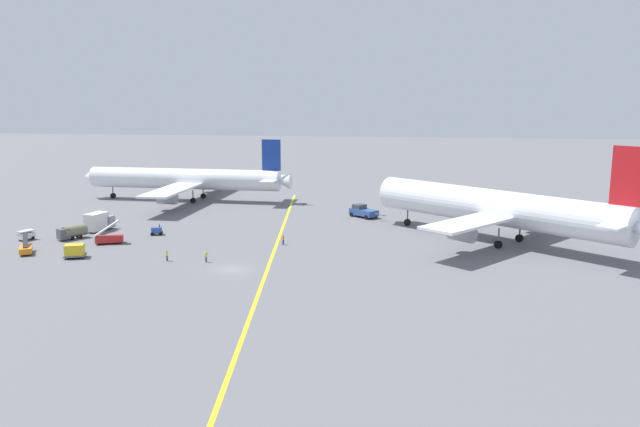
{
  "coord_description": "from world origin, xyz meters",
  "views": [
    {
      "loc": [
        25.14,
        -84.74,
        24.81
      ],
      "look_at": [
        9.28,
        24.26,
        4.0
      ],
      "focal_mm": 35.13,
      "sensor_mm": 36.0,
      "label": 1
    }
  ],
  "objects_px": {
    "ground_crew_ramp_agent_by_cones": "(283,240)",
    "gse_catering_truck_tall": "(99,222)",
    "airliner_at_gate_left": "(187,179)",
    "airliner_being_pushed": "(495,208)",
    "gse_baggage_cart_near_cluster": "(26,235)",
    "ground_crew_wing_walker_right": "(206,256)",
    "ground_crew_marshaller_foreground": "(167,256)",
    "gse_belt_loader_portside": "(26,249)",
    "pushback_tug": "(363,211)",
    "gse_container_dolly_flat": "(75,251)",
    "gse_fuel_bowser_stubby": "(72,232)",
    "gse_gpu_cart_small": "(157,231)",
    "gse_stair_truck_yellow": "(109,238)"
  },
  "relations": [
    {
      "from": "airliner_at_gate_left",
      "to": "ground_crew_wing_walker_right",
      "type": "bearing_deg",
      "value": -67.21
    },
    {
      "from": "ground_crew_ramp_agent_by_cones",
      "to": "ground_crew_wing_walker_right",
      "type": "bearing_deg",
      "value": -126.18
    },
    {
      "from": "ground_crew_marshaller_foreground",
      "to": "airliner_being_pushed",
      "type": "bearing_deg",
      "value": 21.51
    },
    {
      "from": "pushback_tug",
      "to": "gse_catering_truck_tall",
      "type": "bearing_deg",
      "value": -156.63
    },
    {
      "from": "pushback_tug",
      "to": "gse_belt_loader_portside",
      "type": "bearing_deg",
      "value": -142.97
    },
    {
      "from": "gse_baggage_cart_near_cluster",
      "to": "gse_gpu_cart_small",
      "type": "relative_size",
      "value": 1.26
    },
    {
      "from": "gse_gpu_cart_small",
      "to": "ground_crew_wing_walker_right",
      "type": "relative_size",
      "value": 1.47
    },
    {
      "from": "ground_crew_marshaller_foreground",
      "to": "ground_crew_wing_walker_right",
      "type": "distance_m",
      "value": 6.11
    },
    {
      "from": "pushback_tug",
      "to": "ground_crew_wing_walker_right",
      "type": "xyz_separation_m",
      "value": [
        -20.77,
        -39.13,
        -0.34
      ]
    },
    {
      "from": "airliner_at_gate_left",
      "to": "gse_container_dolly_flat",
      "type": "relative_size",
      "value": 13.88
    },
    {
      "from": "gse_gpu_cart_small",
      "to": "ground_crew_ramp_agent_by_cones",
      "type": "xyz_separation_m",
      "value": [
        24.19,
        -4.15,
        0.06
      ]
    },
    {
      "from": "gse_container_dolly_flat",
      "to": "gse_fuel_bowser_stubby",
      "type": "bearing_deg",
      "value": 121.29
    },
    {
      "from": "ground_crew_wing_walker_right",
      "to": "gse_fuel_bowser_stubby",
      "type": "bearing_deg",
      "value": 157.99
    },
    {
      "from": "airliner_being_pushed",
      "to": "gse_baggage_cart_near_cluster",
      "type": "relative_size",
      "value": 14.17
    },
    {
      "from": "gse_belt_loader_portside",
      "to": "gse_gpu_cart_small",
      "type": "xyz_separation_m",
      "value": [
        15.16,
        16.08,
        -0.03
      ]
    },
    {
      "from": "gse_baggage_cart_near_cluster",
      "to": "gse_gpu_cart_small",
      "type": "height_order",
      "value": "gse_gpu_cart_small"
    },
    {
      "from": "ground_crew_ramp_agent_by_cones",
      "to": "gse_catering_truck_tall",
      "type": "bearing_deg",
      "value": 170.75
    },
    {
      "from": "gse_stair_truck_yellow",
      "to": "ground_crew_marshaller_foreground",
      "type": "height_order",
      "value": "gse_stair_truck_yellow"
    },
    {
      "from": "gse_gpu_cart_small",
      "to": "ground_crew_wing_walker_right",
      "type": "bearing_deg",
      "value": -48.53
    },
    {
      "from": "ground_crew_marshaller_foreground",
      "to": "gse_container_dolly_flat",
      "type": "bearing_deg",
      "value": -178.7
    },
    {
      "from": "gse_belt_loader_portside",
      "to": "ground_crew_ramp_agent_by_cones",
      "type": "height_order",
      "value": "gse_belt_loader_portside"
    },
    {
      "from": "airliner_at_gate_left",
      "to": "gse_belt_loader_portside",
      "type": "relative_size",
      "value": 10.73
    },
    {
      "from": "airliner_at_gate_left",
      "to": "gse_catering_truck_tall",
      "type": "height_order",
      "value": "airliner_at_gate_left"
    },
    {
      "from": "gse_fuel_bowser_stubby",
      "to": "airliner_at_gate_left",
      "type": "bearing_deg",
      "value": 82.48
    },
    {
      "from": "gse_baggage_cart_near_cluster",
      "to": "ground_crew_wing_walker_right",
      "type": "distance_m",
      "value": 37.04
    },
    {
      "from": "gse_belt_loader_portside",
      "to": "ground_crew_ramp_agent_by_cones",
      "type": "distance_m",
      "value": 41.12
    },
    {
      "from": "gse_belt_loader_portside",
      "to": "gse_catering_truck_tall",
      "type": "relative_size",
      "value": 0.78
    },
    {
      "from": "ground_crew_ramp_agent_by_cones",
      "to": "airliner_at_gate_left",
      "type": "bearing_deg",
      "value": 127.81
    },
    {
      "from": "gse_baggage_cart_near_cluster",
      "to": "gse_container_dolly_flat",
      "type": "relative_size",
      "value": 0.83
    },
    {
      "from": "gse_catering_truck_tall",
      "to": "gse_container_dolly_flat",
      "type": "distance_m",
      "value": 20.0
    },
    {
      "from": "gse_catering_truck_tall",
      "to": "ground_crew_wing_walker_right",
      "type": "height_order",
      "value": "gse_catering_truck_tall"
    },
    {
      "from": "gse_catering_truck_tall",
      "to": "ground_crew_marshaller_foreground",
      "type": "xyz_separation_m",
      "value": [
        20.68,
        -18.79,
        -0.92
      ]
    },
    {
      "from": "gse_fuel_bowser_stubby",
      "to": "ground_crew_wing_walker_right",
      "type": "distance_m",
      "value": 30.43
    },
    {
      "from": "gse_belt_loader_portside",
      "to": "ground_crew_marshaller_foreground",
      "type": "relative_size",
      "value": 3.0
    },
    {
      "from": "airliner_being_pushed",
      "to": "ground_crew_wing_walker_right",
      "type": "xyz_separation_m",
      "value": [
        -44.76,
        -19.84,
        -5.11
      ]
    },
    {
      "from": "airliner_at_gate_left",
      "to": "airliner_being_pushed",
      "type": "relative_size",
      "value": 1.18
    },
    {
      "from": "gse_belt_loader_portside",
      "to": "ground_crew_wing_walker_right",
      "type": "distance_m",
      "value": 30.07
    },
    {
      "from": "airliner_at_gate_left",
      "to": "ground_crew_marshaller_foreground",
      "type": "distance_m",
      "value": 56.65
    },
    {
      "from": "gse_baggage_cart_near_cluster",
      "to": "gse_fuel_bowser_stubby",
      "type": "height_order",
      "value": "gse_fuel_bowser_stubby"
    },
    {
      "from": "airliner_at_gate_left",
      "to": "pushback_tug",
      "type": "distance_m",
      "value": 45.97
    },
    {
      "from": "gse_stair_truck_yellow",
      "to": "gse_container_dolly_flat",
      "type": "distance_m",
      "value": 9.83
    },
    {
      "from": "airliner_at_gate_left",
      "to": "gse_gpu_cart_small",
      "type": "height_order",
      "value": "airliner_at_gate_left"
    },
    {
      "from": "gse_belt_loader_portside",
      "to": "ground_crew_wing_walker_right",
      "type": "xyz_separation_m",
      "value": [
        30.06,
        -0.77,
        0.05
      ]
    },
    {
      "from": "gse_stair_truck_yellow",
      "to": "gse_belt_loader_portside",
      "type": "relative_size",
      "value": 1.02
    },
    {
      "from": "gse_belt_loader_portside",
      "to": "gse_gpu_cart_small",
      "type": "distance_m",
      "value": 22.1
    },
    {
      "from": "ground_crew_wing_walker_right",
      "to": "ground_crew_ramp_agent_by_cones",
      "type": "bearing_deg",
      "value": 53.82
    },
    {
      "from": "gse_stair_truck_yellow",
      "to": "ground_crew_wing_walker_right",
      "type": "height_order",
      "value": "gse_stair_truck_yellow"
    },
    {
      "from": "gse_fuel_bowser_stubby",
      "to": "gse_belt_loader_portside",
      "type": "bearing_deg",
      "value": -99.9
    },
    {
      "from": "gse_stair_truck_yellow",
      "to": "gse_fuel_bowser_stubby",
      "type": "xyz_separation_m",
      "value": [
        -7.98,
        2.14,
        0.31
      ]
    },
    {
      "from": "airliner_at_gate_left",
      "to": "ground_crew_ramp_agent_by_cones",
      "type": "distance_m",
      "value": 52.21
    }
  ]
}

